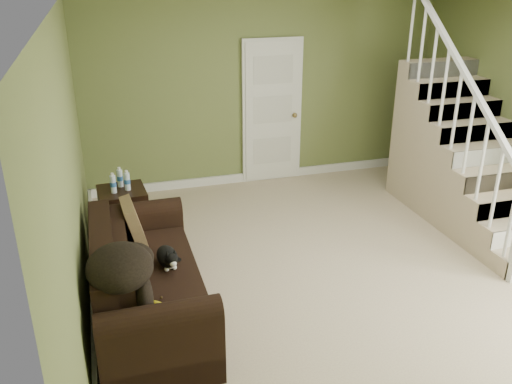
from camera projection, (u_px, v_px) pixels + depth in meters
floor at (343, 272)px, 5.57m from camera, size 5.00×5.50×0.01m
ceiling at (362, 6)px, 4.56m from camera, size 5.00×5.50×0.01m
wall_back at (265, 91)px, 7.49m from camera, size 5.00×0.04×2.60m
wall_left at (72, 181)px, 4.42m from camera, size 0.04×5.50×2.60m
baseboard_back at (265, 175)px, 7.95m from camera, size 5.00×0.04×0.12m
baseboard_left at (93, 307)px, 4.91m from camera, size 0.04×5.50×0.12m
door at (272, 112)px, 7.60m from camera, size 0.86×0.12×2.02m
staircase at (461, 164)px, 6.69m from camera, size 1.00×2.51×2.82m
sofa at (143, 285)px, 4.78m from camera, size 0.90×2.10×0.83m
side_table at (124, 214)px, 6.13m from camera, size 0.54×0.54×0.84m
cat at (168, 258)px, 4.79m from camera, size 0.25×0.47×0.23m
banana at (158, 304)px, 4.24m from camera, size 0.15×0.15×0.05m
throw_pillow at (134, 222)px, 5.22m from camera, size 0.23×0.43×0.44m
throw_blanket at (120, 267)px, 4.02m from camera, size 0.53×0.68×0.27m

